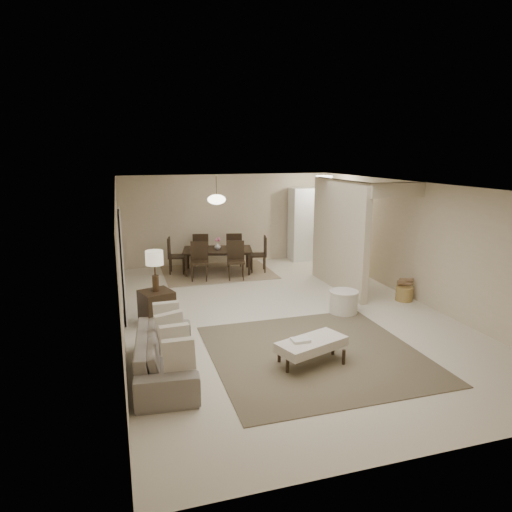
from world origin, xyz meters
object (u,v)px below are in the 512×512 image
object	(u,v)px
dining_table	(218,261)
round_pouf	(344,302)
side_table	(157,307)
wicker_basket	(404,294)
pantry_cabinet	(310,224)
ottoman_bench	(312,345)
sofa	(166,354)

from	to	relation	value
dining_table	round_pouf	bearing A→B (deg)	-53.48
side_table	dining_table	bearing A→B (deg)	60.11
side_table	dining_table	distance (m)	3.68
dining_table	wicker_basket	bearing A→B (deg)	-34.03
pantry_cabinet	side_table	size ratio (longest dim) A/B	3.50
pantry_cabinet	ottoman_bench	size ratio (longest dim) A/B	1.80
ottoman_bench	wicker_basket	size ratio (longest dim) A/B	3.29
sofa	wicker_basket	xyz separation A→B (m)	(5.20, 1.89, -0.15)
round_pouf	ottoman_bench	bearing A→B (deg)	-128.73
wicker_basket	dining_table	xyz separation A→B (m)	(-3.31, 3.42, 0.16)
ottoman_bench	wicker_basket	xyz separation A→B (m)	(3.10, 2.19, -0.15)
ottoman_bench	round_pouf	distance (m)	2.39
sofa	round_pouf	world-z (taller)	sofa
side_table	wicker_basket	world-z (taller)	side_table
pantry_cabinet	wicker_basket	world-z (taller)	pantry_cabinet
sofa	pantry_cabinet	bearing A→B (deg)	-33.42
sofa	round_pouf	bearing A→B (deg)	-61.41
sofa	ottoman_bench	distance (m)	2.13
side_table	round_pouf	bearing A→B (deg)	-8.78
side_table	wicker_basket	size ratio (longest dim) A/B	1.69
side_table	sofa	bearing A→B (deg)	-91.35
sofa	ottoman_bench	bearing A→B (deg)	-93.04
sofa	side_table	world-z (taller)	sofa
pantry_cabinet	wicker_basket	xyz separation A→B (m)	(0.40, -4.15, -0.90)
sofa	dining_table	size ratio (longest dim) A/B	1.16
ottoman_bench	round_pouf	size ratio (longest dim) A/B	2.05
ottoman_bench	side_table	distance (m)	3.17
pantry_cabinet	round_pouf	distance (m)	4.70
side_table	wicker_basket	xyz separation A→B (m)	(5.15, -0.23, -0.15)
pantry_cabinet	ottoman_bench	distance (m)	6.93
sofa	ottoman_bench	size ratio (longest dim) A/B	1.77
wicker_basket	ottoman_bench	bearing A→B (deg)	-144.79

